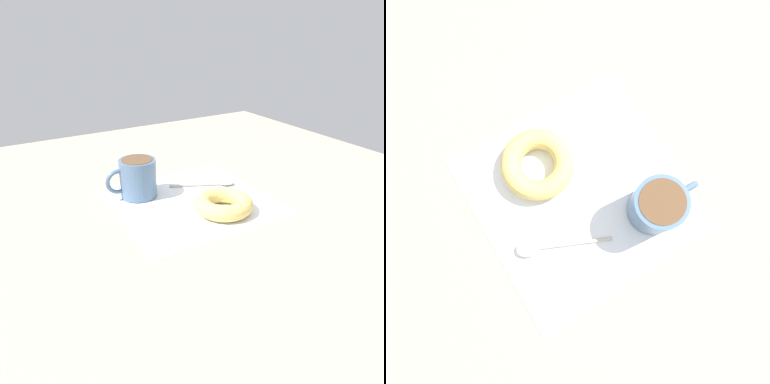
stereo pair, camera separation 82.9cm
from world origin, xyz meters
TOP-DOWN VIEW (x-y plane):
  - ground_plane at (0.00, 0.00)cm, footprint 120.00×120.00cm
  - napkin at (1.49, 0.09)cm, footprint 31.24×31.24cm
  - coffee_cup at (9.94, -8.06)cm, footprint 10.82×7.66cm
  - donut at (-1.38, 7.14)cm, footprint 11.46×11.46cm
  - spoon at (-7.43, -3.98)cm, footprint 13.92×7.54cm

SIDE VIEW (x-z plane):
  - ground_plane at x=0.00cm, z-range -2.00..0.00cm
  - napkin at x=1.49cm, z-range 0.00..0.30cm
  - spoon at x=-7.43cm, z-range 0.25..1.15cm
  - donut at x=-1.38cm, z-range 0.30..3.51cm
  - coffee_cup at x=9.94cm, z-range 0.43..8.54cm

